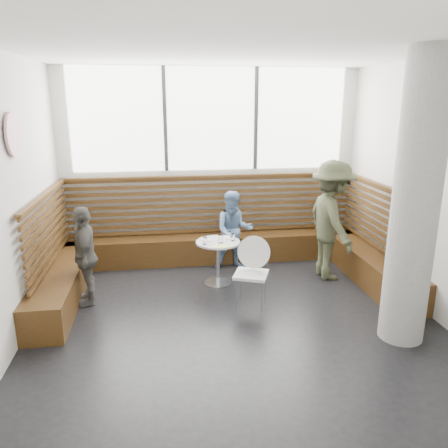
{
  "coord_description": "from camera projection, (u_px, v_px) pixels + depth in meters",
  "views": [
    {
      "loc": [
        -0.85,
        -4.83,
        2.65
      ],
      "look_at": [
        0.0,
        1.0,
        1.0
      ],
      "focal_mm": 35.0,
      "sensor_mm": 36.0,
      "label": 1
    }
  ],
  "objects": [
    {
      "name": "room",
      "position": [
        237.0,
        197.0,
        5.01
      ],
      "size": [
        5.0,
        5.0,
        3.2
      ],
      "color": "silver",
      "rests_on": "ground"
    },
    {
      "name": "booth",
      "position": [
        217.0,
        247.0,
        7.01
      ],
      "size": [
        5.0,
        2.5,
        1.44
      ],
      "color": "#3A240E",
      "rests_on": "ground"
    },
    {
      "name": "concrete_column",
      "position": [
        416.0,
        203.0,
        4.69
      ],
      "size": [
        0.5,
        0.5,
        3.2
      ],
      "primitive_type": "cylinder",
      "color": "gray",
      "rests_on": "ground"
    },
    {
      "name": "wall_art",
      "position": [
        13.0,
        135.0,
        4.85
      ],
      "size": [
        0.03,
        0.5,
        0.5
      ],
      "primitive_type": "cylinder",
      "rotation": [
        0.0,
        1.57,
        0.0
      ],
      "color": "white",
      "rests_on": "room"
    },
    {
      "name": "cafe_table",
      "position": [
        218.0,
        253.0,
        6.48
      ],
      "size": [
        0.65,
        0.65,
        0.67
      ],
      "color": "silver",
      "rests_on": "ground"
    },
    {
      "name": "cafe_chair",
      "position": [
        250.0,
        266.0,
        5.8
      ],
      "size": [
        0.44,
        0.43,
        0.93
      ],
      "rotation": [
        0.0,
        0.0,
        -0.38
      ],
      "color": "white",
      "rests_on": "ground"
    },
    {
      "name": "adult_man",
      "position": [
        331.0,
        221.0,
        6.62
      ],
      "size": [
        0.73,
        1.21,
        1.83
      ],
      "primitive_type": "imported",
      "rotation": [
        0.0,
        0.0,
        1.61
      ],
      "color": "#3D412B",
      "rests_on": "ground"
    },
    {
      "name": "child_back",
      "position": [
        234.0,
        231.0,
        7.06
      ],
      "size": [
        0.65,
        0.52,
        1.29
      ],
      "primitive_type": "imported",
      "rotation": [
        0.0,
        0.0,
        -0.06
      ],
      "color": "#6484AE",
      "rests_on": "ground"
    },
    {
      "name": "child_left",
      "position": [
        85.0,
        256.0,
        5.82
      ],
      "size": [
        0.43,
        0.83,
        1.35
      ],
      "primitive_type": "imported",
      "rotation": [
        0.0,
        0.0,
        -1.44
      ],
      "color": "#524F4A",
      "rests_on": "ground"
    },
    {
      "name": "plate_near",
      "position": [
        207.0,
        240.0,
        6.48
      ],
      "size": [
        0.19,
        0.19,
        0.01
      ],
      "primitive_type": "cylinder",
      "color": "white",
      "rests_on": "cafe_table"
    },
    {
      "name": "plate_far",
      "position": [
        225.0,
        238.0,
        6.57
      ],
      "size": [
        0.19,
        0.19,
        0.01
      ],
      "primitive_type": "cylinder",
      "color": "white",
      "rests_on": "cafe_table"
    },
    {
      "name": "glass_left",
      "position": [
        205.0,
        241.0,
        6.29
      ],
      "size": [
        0.07,
        0.07,
        0.1
      ],
      "primitive_type": "cylinder",
      "color": "white",
      "rests_on": "cafe_table"
    },
    {
      "name": "glass_mid",
      "position": [
        221.0,
        239.0,
        6.34
      ],
      "size": [
        0.08,
        0.08,
        0.12
      ],
      "primitive_type": "cylinder",
      "color": "white",
      "rests_on": "cafe_table"
    },
    {
      "name": "glass_right",
      "position": [
        233.0,
        237.0,
        6.45
      ],
      "size": [
        0.07,
        0.07,
        0.1
      ],
      "primitive_type": "cylinder",
      "color": "white",
      "rests_on": "cafe_table"
    },
    {
      "name": "menu_card",
      "position": [
        221.0,
        246.0,
        6.21
      ],
      "size": [
        0.22,
        0.16,
        0.0
      ],
      "primitive_type": "cube",
      "rotation": [
        0.0,
        0.0,
        -0.07
      ],
      "color": "#A5C64C",
      "rests_on": "cafe_table"
    }
  ]
}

